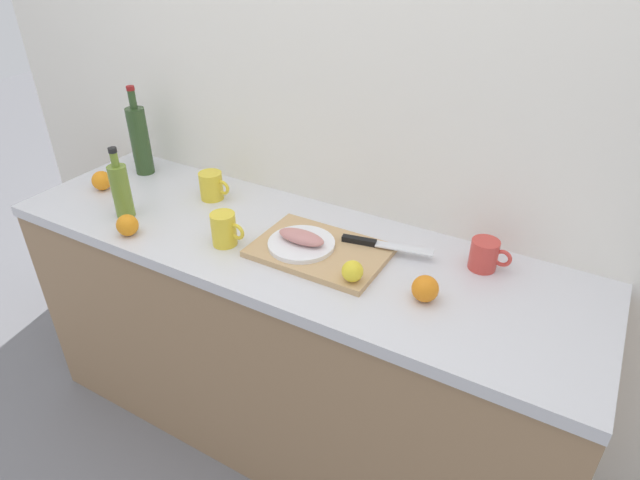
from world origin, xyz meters
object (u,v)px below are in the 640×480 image
(wine_bottle, at_px, (140,139))
(coffee_mug_2, at_px, (485,255))
(cutting_board, at_px, (320,251))
(orange_0, at_px, (127,225))
(fish_fillet, at_px, (301,237))
(coffee_mug_1, at_px, (224,229))
(chef_knife, at_px, (375,243))
(olive_oil_bottle, at_px, (121,190))
(coffee_mug_0, at_px, (212,186))
(white_plate, at_px, (301,244))
(lemon_0, at_px, (352,271))

(wine_bottle, bearing_deg, coffee_mug_2, 0.15)
(cutting_board, height_order, orange_0, orange_0)
(fish_fillet, height_order, coffee_mug_1, coffee_mug_1)
(chef_knife, xyz_separation_m, olive_oil_bottle, (-0.86, -0.23, 0.07))
(wine_bottle, xyz_separation_m, orange_0, (0.32, -0.39, -0.11))
(fish_fillet, xyz_separation_m, coffee_mug_0, (-0.48, 0.15, -0.00))
(coffee_mug_0, bearing_deg, cutting_board, -13.44)
(chef_knife, bearing_deg, coffee_mug_1, -166.31)
(olive_oil_bottle, bearing_deg, white_plate, 9.46)
(coffee_mug_2, bearing_deg, coffee_mug_1, -159.86)
(white_plate, bearing_deg, coffee_mug_0, 163.05)
(orange_0, bearing_deg, coffee_mug_0, 77.98)
(coffee_mug_0, xyz_separation_m, coffee_mug_1, (0.24, -0.23, 0.00))
(cutting_board, relative_size, olive_oil_bottle, 1.63)
(wine_bottle, height_order, coffee_mug_2, wine_bottle)
(wine_bottle, bearing_deg, white_plate, -12.32)
(lemon_0, height_order, wine_bottle, wine_bottle)
(chef_knife, bearing_deg, white_plate, -160.99)
(lemon_0, distance_m, wine_bottle, 1.13)
(chef_knife, relative_size, coffee_mug_1, 2.41)
(lemon_0, bearing_deg, olive_oil_bottle, -178.29)
(cutting_board, xyz_separation_m, coffee_mug_1, (-0.29, -0.10, 0.05))
(chef_knife, relative_size, olive_oil_bottle, 1.14)
(coffee_mug_0, distance_m, coffee_mug_2, 1.00)
(fish_fillet, bearing_deg, lemon_0, -20.70)
(wine_bottle, relative_size, orange_0, 4.92)
(fish_fillet, distance_m, wine_bottle, 0.89)
(cutting_board, relative_size, orange_0, 5.73)
(coffee_mug_0, height_order, coffee_mug_2, coffee_mug_0)
(coffee_mug_2, bearing_deg, chef_knife, -166.55)
(white_plate, bearing_deg, wine_bottle, 167.68)
(coffee_mug_1, bearing_deg, coffee_mug_2, 20.14)
(lemon_0, xyz_separation_m, coffee_mug_0, (-0.70, 0.23, 0.00))
(white_plate, relative_size, coffee_mug_1, 1.76)
(wine_bottle, relative_size, coffee_mug_2, 2.87)
(cutting_board, distance_m, wine_bottle, 0.95)
(fish_fillet, bearing_deg, wine_bottle, 167.68)
(lemon_0, bearing_deg, chef_knife, 95.76)
(chef_knife, bearing_deg, fish_fillet, -160.99)
(olive_oil_bottle, relative_size, wine_bottle, 0.72)
(wine_bottle, height_order, coffee_mug_1, wine_bottle)
(olive_oil_bottle, relative_size, coffee_mug_0, 2.02)
(white_plate, relative_size, orange_0, 2.94)
(cutting_board, relative_size, coffee_mug_1, 3.43)
(coffee_mug_0, bearing_deg, lemon_0, -18.15)
(coffee_mug_0, distance_m, coffee_mug_1, 0.33)
(chef_knife, xyz_separation_m, orange_0, (-0.75, -0.32, 0.01))
(wine_bottle, xyz_separation_m, coffee_mug_1, (0.63, -0.27, -0.09))
(olive_oil_bottle, bearing_deg, coffee_mug_0, 54.57)
(coffee_mug_0, distance_m, orange_0, 0.35)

